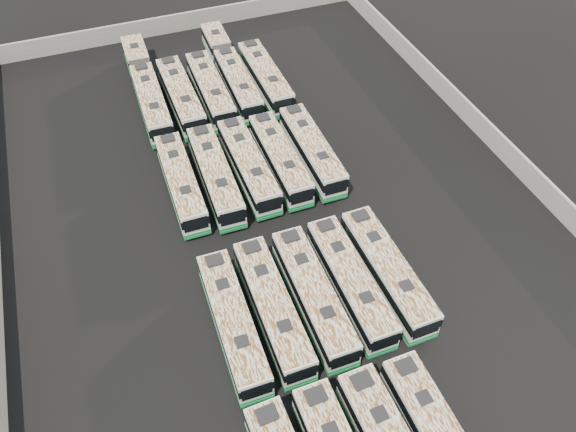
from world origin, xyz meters
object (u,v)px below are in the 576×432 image
Objects in this scene: bus_midback_center at (248,166)px; bus_midback_right at (280,159)px; bus_midfront_far_left at (233,322)px; bus_midfront_right at (350,282)px; bus_midback_far_left at (181,183)px; bus_midfront_far_right at (387,271)px; bus_back_far_right at (265,78)px; bus_midfront_center at (313,296)px; bus_midback_far_right at (312,150)px; bus_back_left at (181,97)px; bus_midfront_left at (273,308)px; bus_back_far_left at (146,87)px; bus_back_center at (211,90)px; bus_midback_left at (215,175)px; bus_back_right at (231,70)px.

bus_midback_center is 1.02× the size of bus_midback_right.
bus_midfront_right is at bearing 2.61° from bus_midfront_far_left.
bus_midfront_right is at bearing -57.65° from bus_midback_far_left.
bus_midfront_far_right is 0.99× the size of bus_back_far_right.
bus_midfront_center is 1.03× the size of bus_midback_far_left.
bus_midback_center is (-5.97, 14.87, -0.01)m from bus_midfront_far_right.
bus_midback_far_right is 0.97× the size of bus_back_left.
bus_midfront_right is at bearing 1.49° from bus_midfront_left.
bus_back_far_left is (-0.01, 30.29, 0.00)m from bus_midfront_far_left.
bus_midback_right is at bearing 100.98° from bus_midfront_far_right.
bus_back_center reaches higher than bus_midback_far_left.
bus_midfront_center is 0.99× the size of bus_midback_left.
bus_midback_center is 0.98× the size of bus_back_center.
bus_midback_far_left is 9.04m from bus_midback_right.
bus_midback_left reaches higher than bus_midfront_left.
bus_back_far_right is (-0.08, 12.56, 0.04)m from bus_midback_far_right.
bus_midback_center reaches higher than bus_midfront_far_left.
bus_back_center reaches higher than bus_midback_left.
bus_back_left is at bearing 103.88° from bus_midback_center.
bus_midback_right is 13.83m from bus_back_left.
bus_midfront_far_left is 0.99× the size of bus_midfront_left.
bus_back_right is at bearing 78.50° from bus_midback_center.
bus_midback_far_right is at bearing 89.01° from bus_midfront_far_right.
bus_midback_left is at bearing 79.99° from bus_midfront_far_left.
bus_midback_right is at bearing 90.39° from bus_midfront_right.
bus_midfront_right is (6.07, 0.09, -0.02)m from bus_midfront_left.
bus_midback_far_left is at bearing -88.92° from bus_back_far_left.
bus_midback_center reaches higher than bus_midback_far_right.
bus_midfront_center reaches higher than bus_midback_right.
bus_midfront_left is 17.39m from bus_midback_far_right.
bus_midback_left reaches higher than bus_midfront_far_left.
bus_back_left is (-3.10, 27.23, 0.02)m from bus_midfront_center.
bus_back_right is (9.08, 30.25, -0.04)m from bus_midfront_far_left.
bus_midback_right is (6.03, 14.74, -0.05)m from bus_midfront_left.
bus_midfront_far_right is at bearing 0.59° from bus_midfront_left.
bus_back_center is at bearing 89.77° from bus_midback_center.
bus_midfront_left is 15.19m from bus_midback_center.
bus_midback_far_left is 17.34m from bus_back_far_right.
bus_midfront_right is 2.99m from bus_midfront_far_right.
bus_midfront_center reaches higher than bus_midfront_far_right.
bus_midback_left is at bearing -77.98° from bus_back_far_left.
bus_midfront_center is 27.26m from bus_back_center.
bus_midback_right is at bearing 68.36° from bus_midfront_left.
bus_back_right is at bearing 90.16° from bus_midfront_right.
bus_back_left is (-0.02, 12.52, 0.01)m from bus_midback_left.
bus_midfront_right is 1.02× the size of bus_midback_right.
bus_midfront_left is at bearing -88.52° from bus_midback_left.
bus_back_center is at bearing 84.17° from bus_midfront_left.
bus_midback_right is 0.65× the size of bus_back_right.
bus_midback_far_right is at bearing -1.17° from bus_midback_center.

